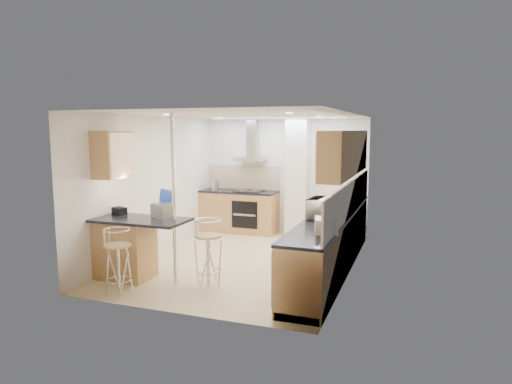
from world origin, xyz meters
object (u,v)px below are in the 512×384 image
(bar_stool_near, at_px, (118,262))
(bar_stool_end, at_px, (208,253))
(bread_bin, at_px, (326,225))
(microwave, at_px, (322,208))
(laptop, at_px, (163,210))

(bar_stool_near, distance_m, bar_stool_end, 1.24)
(bar_stool_near, relative_size, bar_stool_end, 0.94)
(bar_stool_near, bearing_deg, bread_bin, -0.64)
(microwave, xyz_separation_m, bar_stool_end, (-1.45, -1.00, -0.58))
(laptop, bearing_deg, bar_stool_near, -81.11)
(microwave, bearing_deg, bread_bin, -161.04)
(laptop, height_order, bar_stool_near, laptop)
(microwave, xyz_separation_m, bar_stool_near, (-2.45, -1.73, -0.61))
(bar_stool_end, distance_m, bread_bin, 1.77)
(laptop, relative_size, bar_stool_near, 0.33)
(microwave, height_order, bar_stool_end, microwave)
(laptop, bearing_deg, bread_bin, 18.65)
(bread_bin, bearing_deg, bar_stool_near, -178.86)
(laptop, xyz_separation_m, bar_stool_near, (-0.19, -0.87, -0.58))
(microwave, relative_size, bread_bin, 1.51)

